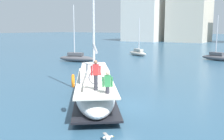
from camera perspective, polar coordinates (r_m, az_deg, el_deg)
ground_plane at (r=15.62m, az=0.44°, el=-8.14°), size 400.00×400.00×0.00m
main_sailboat at (r=16.47m, az=-3.84°, el=-3.96°), size 7.83×9.02×12.86m
moored_sloop_far at (r=44.26m, az=5.68°, el=3.83°), size 4.65×3.16×6.21m
moored_catamaran at (r=40.31m, az=22.25°, el=2.67°), size 4.99×2.37×6.44m
moored_cutter_left at (r=36.27m, az=-7.70°, el=2.71°), size 5.56×2.64×7.74m
seagull at (r=10.71m, az=-1.03°, el=-14.62°), size 0.96×0.94×0.18m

